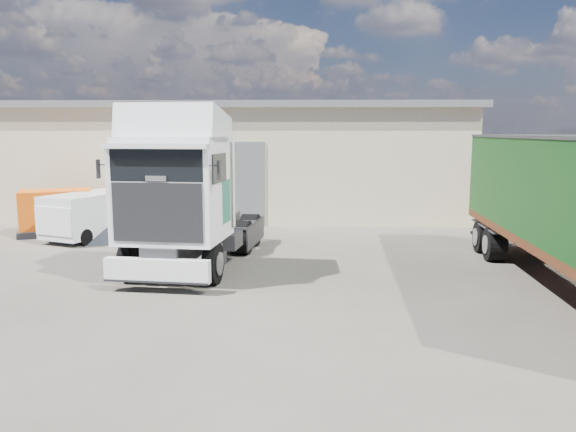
{
  "coord_description": "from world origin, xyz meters",
  "views": [
    {
      "loc": [
        1.53,
        -13.63,
        4.01
      ],
      "look_at": [
        1.14,
        3.0,
        1.51
      ],
      "focal_mm": 35.0,
      "sensor_mm": 36.0,
      "label": 1
    }
  ],
  "objects_px": {
    "box_trailer": "(575,197)",
    "orange_skip": "(56,215)",
    "tractor_unit": "(185,203)",
    "panel_van": "(93,215)"
  },
  "relations": [
    {
      "from": "box_trailer",
      "to": "orange_skip",
      "type": "relative_size",
      "value": 3.67
    },
    {
      "from": "tractor_unit",
      "to": "panel_van",
      "type": "relative_size",
      "value": 1.62
    },
    {
      "from": "tractor_unit",
      "to": "panel_van",
      "type": "xyz_separation_m",
      "value": [
        -4.6,
        5.07,
        -1.11
      ]
    },
    {
      "from": "tractor_unit",
      "to": "box_trailer",
      "type": "relative_size",
      "value": 0.62
    },
    {
      "from": "orange_skip",
      "to": "tractor_unit",
      "type": "bearing_deg",
      "value": -64.32
    },
    {
      "from": "orange_skip",
      "to": "panel_van",
      "type": "bearing_deg",
      "value": -45.11
    },
    {
      "from": "box_trailer",
      "to": "orange_skip",
      "type": "distance_m",
      "value": 18.23
    },
    {
      "from": "panel_van",
      "to": "orange_skip",
      "type": "height_order",
      "value": "orange_skip"
    },
    {
      "from": "box_trailer",
      "to": "orange_skip",
      "type": "height_order",
      "value": "box_trailer"
    },
    {
      "from": "tractor_unit",
      "to": "orange_skip",
      "type": "bearing_deg",
      "value": 144.51
    }
  ]
}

